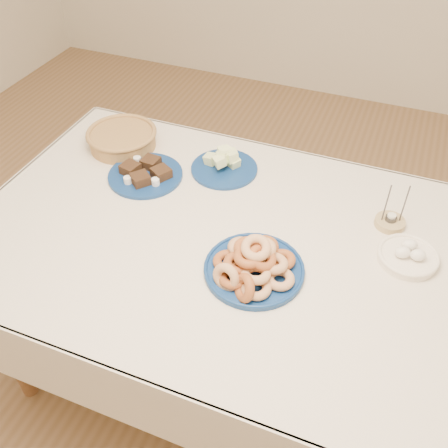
% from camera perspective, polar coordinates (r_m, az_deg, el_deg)
% --- Properties ---
extents(ground, '(5.00, 5.00, 0.00)m').
position_cam_1_polar(ground, '(2.18, 0.50, -15.83)').
color(ground, brown).
rests_on(ground, ground).
extents(dining_table, '(1.71, 1.11, 0.75)m').
position_cam_1_polar(dining_table, '(1.67, 0.63, -4.14)').
color(dining_table, brown).
rests_on(dining_table, ground).
extents(donut_platter, '(0.40, 0.40, 0.14)m').
position_cam_1_polar(donut_platter, '(1.46, 3.37, -4.68)').
color(donut_platter, navy).
rests_on(donut_platter, dining_table).
extents(melon_plate, '(0.27, 0.27, 0.09)m').
position_cam_1_polar(melon_plate, '(1.86, 0.03, 6.95)').
color(melon_plate, navy).
rests_on(melon_plate, dining_table).
extents(brownie_plate, '(0.36, 0.36, 0.05)m').
position_cam_1_polar(brownie_plate, '(1.85, -8.98, 5.70)').
color(brownie_plate, navy).
rests_on(brownie_plate, dining_table).
extents(wicker_basket, '(0.32, 0.32, 0.07)m').
position_cam_1_polar(wicker_basket, '(2.01, -11.56, 9.60)').
color(wicker_basket, olive).
rests_on(wicker_basket, dining_table).
extents(candle_holder, '(0.12, 0.12, 0.16)m').
position_cam_1_polar(candle_holder, '(1.71, 18.44, 0.26)').
color(candle_holder, tan).
rests_on(candle_holder, dining_table).
extents(egg_bowl, '(0.23, 0.23, 0.06)m').
position_cam_1_polar(egg_bowl, '(1.61, 20.29, -3.41)').
color(egg_bowl, white).
rests_on(egg_bowl, dining_table).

